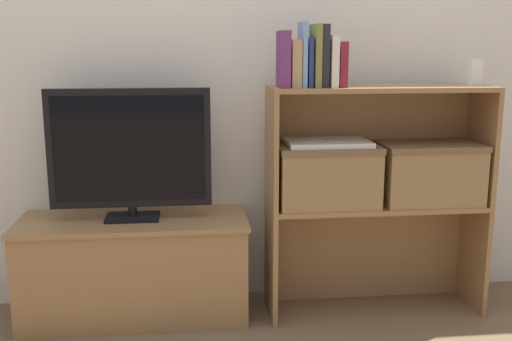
% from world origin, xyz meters
% --- Properties ---
extents(ground_plane, '(16.00, 16.00, 0.00)m').
position_xyz_m(ground_plane, '(0.00, 0.00, 0.00)').
color(ground_plane, brown).
extents(wall_back, '(10.00, 0.05, 2.40)m').
position_xyz_m(wall_back, '(0.00, 0.40, 1.20)').
color(wall_back, silver).
rests_on(wall_back, ground_plane).
extents(tv_stand, '(0.95, 0.38, 0.43)m').
position_xyz_m(tv_stand, '(-0.51, 0.18, 0.22)').
color(tv_stand, olive).
rests_on(tv_stand, ground_plane).
extents(tv, '(0.66, 0.14, 0.54)m').
position_xyz_m(tv, '(-0.51, 0.18, 0.72)').
color(tv, black).
rests_on(tv, tv_stand).
extents(bookshelf_lower_tier, '(0.93, 0.29, 0.48)m').
position_xyz_m(bookshelf_lower_tier, '(0.52, 0.20, 0.30)').
color(bookshelf_lower_tier, olive).
rests_on(bookshelf_lower_tier, ground_plane).
extents(bookshelf_upper_tier, '(0.93, 0.29, 0.50)m').
position_xyz_m(bookshelf_upper_tier, '(0.52, 0.20, 0.79)').
color(bookshelf_upper_tier, olive).
rests_on(bookshelf_upper_tier, bookshelf_lower_tier).
extents(book_plum, '(0.04, 0.14, 0.22)m').
position_xyz_m(book_plum, '(0.10, 0.10, 1.09)').
color(book_plum, '#6B2D66').
rests_on(book_plum, bookshelf_upper_tier).
extents(book_tan, '(0.04, 0.13, 0.19)m').
position_xyz_m(book_tan, '(0.15, 0.10, 1.07)').
color(book_tan, tan).
rests_on(book_tan, bookshelf_upper_tier).
extents(book_skyblue, '(0.02, 0.13, 0.25)m').
position_xyz_m(book_skyblue, '(0.18, 0.10, 1.11)').
color(book_skyblue, '#709ECC').
rests_on(book_skyblue, bookshelf_upper_tier).
extents(book_navy, '(0.02, 0.13, 0.19)m').
position_xyz_m(book_navy, '(0.20, 0.10, 1.08)').
color(book_navy, navy).
rests_on(book_navy, bookshelf_upper_tier).
extents(book_olive, '(0.02, 0.15, 0.25)m').
position_xyz_m(book_olive, '(0.23, 0.10, 1.10)').
color(book_olive, olive).
rests_on(book_olive, bookshelf_upper_tier).
extents(book_charcoal, '(0.03, 0.13, 0.24)m').
position_xyz_m(book_charcoal, '(0.26, 0.10, 1.10)').
color(book_charcoal, '#232328').
rests_on(book_charcoal, bookshelf_upper_tier).
extents(book_ivory, '(0.03, 0.15, 0.20)m').
position_xyz_m(book_ivory, '(0.30, 0.10, 1.08)').
color(book_ivory, silver).
rests_on(book_ivory, bookshelf_upper_tier).
extents(book_maroon, '(0.03, 0.12, 0.18)m').
position_xyz_m(book_maroon, '(0.33, 0.10, 1.07)').
color(book_maroon, maroon).
rests_on(book_maroon, bookshelf_upper_tier).
extents(baby_monitor, '(0.05, 0.04, 0.14)m').
position_xyz_m(baby_monitor, '(0.92, 0.14, 1.03)').
color(baby_monitor, white).
rests_on(baby_monitor, bookshelf_upper_tier).
extents(storage_basket_left, '(0.42, 0.25, 0.26)m').
position_xyz_m(storage_basket_left, '(0.30, 0.13, 0.62)').
color(storage_basket_left, '#937047').
rests_on(storage_basket_left, bookshelf_lower_tier).
extents(storage_basket_right, '(0.42, 0.25, 0.26)m').
position_xyz_m(storage_basket_right, '(0.74, 0.13, 0.62)').
color(storage_basket_right, '#937047').
rests_on(storage_basket_right, bookshelf_lower_tier).
extents(laptop, '(0.34, 0.22, 0.02)m').
position_xyz_m(laptop, '(0.30, 0.13, 0.75)').
color(laptop, white).
rests_on(laptop, storage_basket_left).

